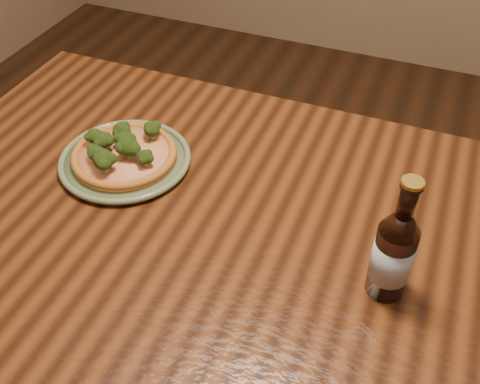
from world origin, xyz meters
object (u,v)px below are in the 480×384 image
at_px(table, 278,270).
at_px(beer_bottle, 393,253).
at_px(pizza, 123,153).
at_px(plate, 125,160).

height_order(table, beer_bottle, beer_bottle).
bearing_deg(beer_bottle, pizza, 177.37).
height_order(plate, beer_bottle, beer_bottle).
xyz_separation_m(table, pizza, (-0.38, 0.08, 0.12)).
height_order(table, pizza, pizza).
distance_m(table, pizza, 0.41).
bearing_deg(plate, beer_bottle, -12.55).
distance_m(table, beer_bottle, 0.28).
bearing_deg(beer_bottle, plate, 177.23).
relative_size(pizza, beer_bottle, 0.92).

